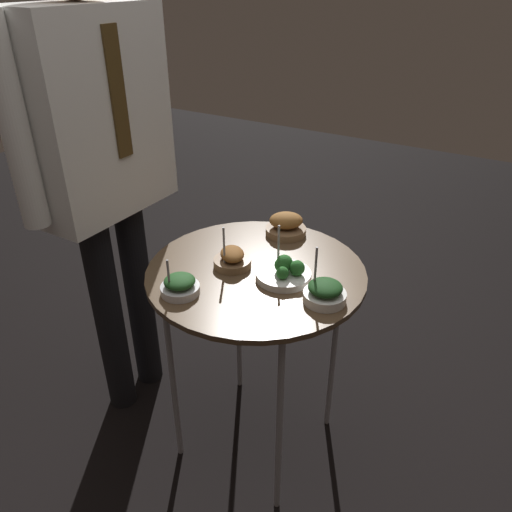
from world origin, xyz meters
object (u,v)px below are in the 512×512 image
Objects in this scene: serving_cart at (256,284)px; bowl_roast_front_right at (232,259)px; bowl_roast_mid_right at (286,225)px; bowl_spinach_center at (180,285)px; waiter_figure at (98,140)px; bowl_spinach_near_rim at (325,292)px; bowl_broccoli_mid_left at (285,271)px.

bowl_roast_front_right reaches higher than serving_cart.
bowl_roast_front_right is 0.29m from bowl_roast_mid_right.
waiter_figure reaches higher than bowl_spinach_center.
bowl_roast_front_right is 0.09× the size of waiter_figure.
bowl_roast_mid_right is at bearing 43.19° from bowl_spinach_near_rim.
bowl_broccoli_mid_left is at bearing -86.84° from waiter_figure.
waiter_figure reaches higher than bowl_broccoli_mid_left.
waiter_figure is at bearing 91.94° from bowl_roast_front_right.
bowl_roast_front_right is (-0.02, 0.08, 0.08)m from serving_cart.
bowl_roast_front_right is 1.02× the size of bowl_roast_mid_right.
bowl_spinach_center is (-0.21, 0.05, -0.00)m from bowl_roast_front_right.
bowl_spinach_near_rim is (-0.05, -0.26, 0.08)m from serving_cart.
bowl_roast_mid_right is 0.70m from waiter_figure.
bowl_broccoli_mid_left is 1.40× the size of bowl_spinach_center.
waiter_figure is at bearing 67.91° from bowl_spinach_center.
bowl_roast_front_right is 0.60m from waiter_figure.
bowl_spinach_near_rim reaches higher than bowl_roast_front_right.
bowl_spinach_near_rim reaches higher than bowl_roast_mid_right.
bowl_broccoli_mid_left reaches higher than bowl_spinach_center.
bowl_broccoli_mid_left is 1.16× the size of bowl_roast_mid_right.
bowl_roast_mid_right is 0.50m from bowl_spinach_center.
bowl_spinach_near_rim reaches higher than bowl_broccoli_mid_left.
waiter_figure reaches higher than bowl_roast_mid_right.
bowl_broccoli_mid_left is 0.16m from bowl_spinach_near_rim.
serving_cart is at bearing 90.18° from bowl_broccoli_mid_left.
bowl_spinach_near_rim is at bearing -64.52° from bowl_spinach_center.
serving_cart is 0.44× the size of waiter_figure.
serving_cart is at bearing -86.33° from waiter_figure.
bowl_broccoli_mid_left is 0.76m from waiter_figure.
bowl_spinach_near_rim is 0.90m from waiter_figure.
bowl_spinach_center is at bearing 135.16° from bowl_broccoli_mid_left.
waiter_figure is at bearing 118.57° from bowl_roast_mid_right.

